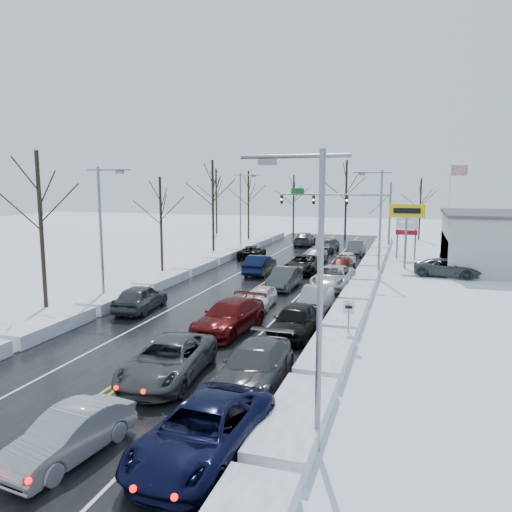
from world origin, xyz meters
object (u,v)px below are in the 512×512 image
(flagpole, at_px, (451,200))
(oncoming_car_0, at_px, (260,274))
(tires_plus_sign, at_px, (407,215))
(traffic_signal_mast, at_px, (346,203))

(flagpole, relative_size, oncoming_car_0, 1.95)
(flagpole, distance_m, oncoming_car_0, 27.34)
(tires_plus_sign, xyz_separation_m, oncoming_car_0, (-12.10, -6.76, -4.99))
(flagpole, xyz_separation_m, oncoming_car_0, (-16.77, -20.77, -5.93))
(traffic_signal_mast, height_order, flagpole, flagpole)
(flagpole, height_order, oncoming_car_0, flagpole)
(tires_plus_sign, bearing_deg, traffic_signal_mast, 120.46)
(oncoming_car_0, bearing_deg, traffic_signal_mast, -106.01)
(traffic_signal_mast, bearing_deg, flagpole, 9.73)
(traffic_signal_mast, distance_m, flagpole, 11.90)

